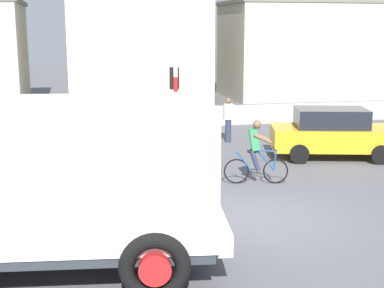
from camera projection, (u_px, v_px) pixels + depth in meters
name	position (u px, v px, depth m)	size (l,w,h in m)	color
ground_plane	(255.00, 219.00, 12.07)	(120.00, 120.00, 0.00)	#56565B
sidewalk_far	(157.00, 117.00, 25.63)	(80.00, 5.00, 0.16)	#ADADA8
truck_foreground	(57.00, 176.00, 9.18)	(5.69, 3.33, 2.90)	white
cyclist	(256.00, 152.00, 14.65)	(1.70, 0.57, 1.72)	black
traffic_light_pole	(175.00, 104.00, 15.12)	(0.24, 0.43, 3.20)	red
car_red_near	(334.00, 133.00, 17.65)	(4.30, 2.65, 1.60)	gold
pedestrian_near_kerb	(228.00, 119.00, 20.11)	(0.34, 0.22, 1.62)	#2D334C
building_mid_block	(135.00, 46.00, 31.66)	(7.79, 7.14, 6.27)	beige
building_corner_right	(305.00, 49.00, 33.73)	(9.85, 5.96, 5.72)	#B2AD9E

